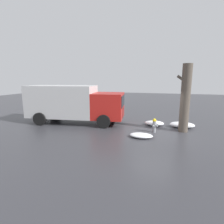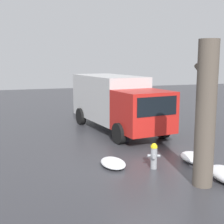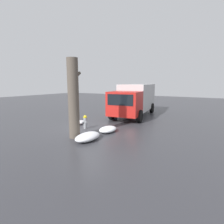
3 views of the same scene
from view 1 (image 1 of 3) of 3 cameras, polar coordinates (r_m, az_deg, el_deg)
name	(u,v)px [view 1 (image 1 of 3)]	position (r m, az deg, el deg)	size (l,w,h in m)	color
ground_plane	(154,132)	(10.97, 13.55, -6.45)	(60.00, 60.00, 0.00)	#38383D
fire_hydrant	(154,125)	(10.85, 13.67, -4.23)	(0.34, 0.41, 0.86)	gray
tree_trunk	(185,98)	(11.30, 22.80, 4.13)	(0.85, 0.56, 4.07)	brown
delivery_truck	(74,103)	(13.02, -12.44, 3.02)	(7.11, 3.22, 2.71)	red
pedestrian	(105,114)	(11.67, -2.32, -0.65)	(0.35, 0.35, 1.61)	#23232D
snow_pile_by_hydrant	(154,123)	(12.50, 13.64, -3.55)	(1.31, 0.84, 0.32)	white
snow_pile_curbside	(182,125)	(12.49, 21.92, -3.91)	(1.58, 0.90, 0.38)	white
snow_pile_by_tree	(141,135)	(9.85, 9.50, -7.55)	(1.26, 0.77, 0.24)	white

